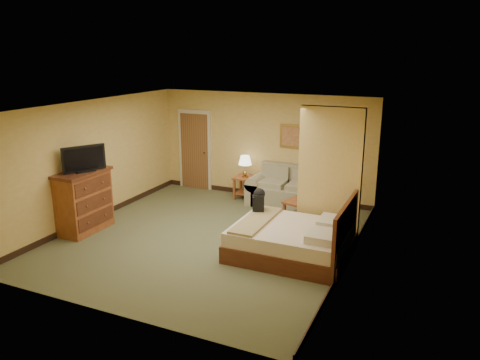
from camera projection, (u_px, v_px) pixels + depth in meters
The scene contains 17 objects.
floor at pixel (208, 238), 9.27m from camera, with size 6.00×6.00×0.00m, color brown.
ceiling at pixel (205, 106), 8.57m from camera, with size 6.00×6.00×0.00m, color white.
back_wall at pixel (264, 146), 11.55m from camera, with size 5.50×0.02×2.60m, color #D6B05B.
left_wall at pixel (93, 161), 10.01m from camera, with size 0.02×6.00×2.60m, color #D6B05B.
right_wall at pixel (352, 192), 7.83m from camera, with size 0.02×6.00×2.60m, color #D6B05B.
partition at pixel (330, 175), 8.88m from camera, with size 1.20×0.15×2.60m, color #D6B05B.
door at pixel (195, 150), 12.37m from camera, with size 0.94×0.16×2.10m.
baseboard at pixel (263, 194), 11.88m from camera, with size 5.50×0.02×0.12m, color black.
loveseat at pixel (288, 193), 11.14m from camera, with size 1.88×0.87×0.95m.
side_table at pixel (245, 184), 11.64m from camera, with size 0.51×0.51×0.56m.
table_lamp at pixel (245, 161), 11.48m from camera, with size 0.32×0.32×0.54m.
coffee_table at pixel (305, 207), 10.02m from camera, with size 0.93×0.93×0.48m.
wall_picture at pixel (295, 137), 11.14m from camera, with size 0.74×0.04×0.58m.
dresser at pixel (84, 201), 9.48m from camera, with size 0.62×1.19×1.27m.
tv at pixel (84, 159), 9.20m from camera, with size 0.46×0.78×0.52m.
bed at pixel (294, 240), 8.37m from camera, with size 2.07×1.76×1.14m.
backpack at pixel (259, 200), 9.00m from camera, with size 0.28×0.33×0.48m.
Camera 1 is at (4.11, -7.60, 3.61)m, focal length 35.00 mm.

